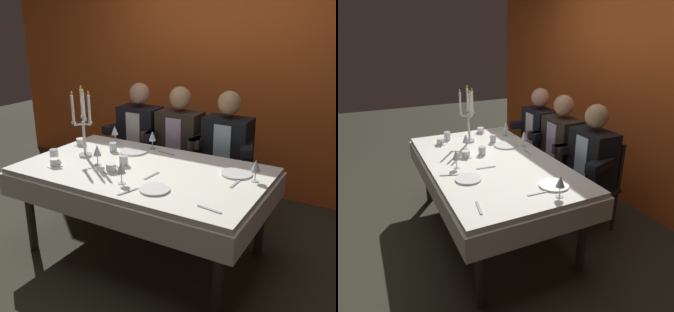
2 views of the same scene
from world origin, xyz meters
TOP-DOWN VIEW (x-y plane):
  - ground_plane at (0.00, 0.00)m, footprint 12.00×12.00m
  - back_wall at (0.00, 1.66)m, footprint 6.00×0.12m
  - dining_table at (0.00, 0.00)m, footprint 1.94×1.14m
  - candelabra at (-0.58, -0.00)m, footprint 0.15×0.17m
  - dinner_plate_0 at (0.30, -0.31)m, footprint 0.21×0.21m
  - dinner_plate_1 at (0.68, 0.24)m, footprint 0.23×0.23m
  - dinner_plate_2 at (-0.29, 0.29)m, footprint 0.24×0.24m
  - wine_glass_0 at (-0.35, -0.11)m, footprint 0.07×0.07m
  - wine_glass_1 at (-0.60, 0.44)m, footprint 0.07×0.07m
  - wine_glass_2 at (-0.19, 0.45)m, footprint 0.07×0.07m
  - wine_glass_3 at (0.04, -0.33)m, footprint 0.07×0.07m
  - wine_glass_4 at (0.84, 0.18)m, footprint 0.07×0.07m
  - water_tumbler_0 at (-0.17, -0.01)m, footprint 0.07×0.07m
  - water_tumbler_1 at (-0.45, 0.22)m, footprint 0.07×0.07m
  - water_tumbler_2 at (-0.74, -0.20)m, footprint 0.07×0.07m
  - coffee_cup_0 at (-0.83, 0.22)m, footprint 0.13×0.12m
  - coffee_cup_1 at (-0.63, -0.30)m, footprint 0.13×0.12m
  - coffee_cup_2 at (-0.17, -0.18)m, footprint 0.13×0.12m
  - fork_0 at (0.14, -0.10)m, footprint 0.03×0.17m
  - fork_1 at (0.74, -0.39)m, footprint 0.17×0.05m
  - fork_2 at (0.16, -0.42)m, footprint 0.07×0.17m
  - fork_3 at (-0.03, 0.40)m, footprint 0.17×0.04m
  - knife_4 at (0.73, 0.08)m, footprint 0.02×0.19m
  - seated_diner_0 at (-0.61, 0.89)m, footprint 0.63×0.48m
  - seated_diner_1 at (-0.15, 0.89)m, footprint 0.63×0.48m
  - seated_diner_2 at (0.35, 0.89)m, footprint 0.63×0.48m

SIDE VIEW (x-z plane):
  - ground_plane at x=0.00m, z-range 0.00..0.00m
  - dining_table at x=0.00m, z-range 0.25..0.99m
  - seated_diner_0 at x=-0.61m, z-range 0.12..1.36m
  - seated_diner_1 at x=-0.15m, z-range 0.12..1.36m
  - seated_diner_2 at x=0.35m, z-range 0.12..1.36m
  - fork_0 at x=0.14m, z-range 0.74..0.75m
  - fork_1 at x=0.74m, z-range 0.74..0.75m
  - fork_2 at x=0.16m, z-range 0.74..0.75m
  - fork_3 at x=-0.03m, z-range 0.74..0.75m
  - knife_4 at x=0.73m, z-range 0.74..0.75m
  - dinner_plate_0 at x=0.30m, z-range 0.74..0.75m
  - dinner_plate_1 at x=0.68m, z-range 0.74..0.75m
  - dinner_plate_2 at x=-0.29m, z-range 0.74..0.75m
  - coffee_cup_0 at x=-0.83m, z-range 0.74..0.80m
  - coffee_cup_1 at x=-0.63m, z-range 0.74..0.80m
  - coffee_cup_2 at x=-0.17m, z-range 0.74..0.80m
  - water_tumbler_0 at x=-0.17m, z-range 0.74..0.82m
  - water_tumbler_1 at x=-0.45m, z-range 0.74..0.82m
  - water_tumbler_2 at x=-0.74m, z-range 0.74..0.83m
  - wine_glass_0 at x=-0.35m, z-range 0.77..0.94m
  - wine_glass_1 at x=-0.60m, z-range 0.77..0.94m
  - wine_glass_3 at x=0.04m, z-range 0.77..0.94m
  - wine_glass_2 at x=-0.19m, z-range 0.77..0.94m
  - wine_glass_4 at x=0.84m, z-range 0.77..0.94m
  - candelabra at x=-0.58m, z-range 0.71..1.31m
  - back_wall at x=0.00m, z-range 0.00..2.70m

